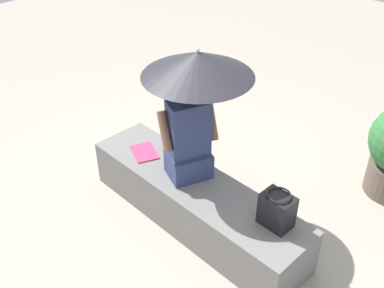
% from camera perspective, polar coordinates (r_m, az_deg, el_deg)
% --- Properties ---
extents(ground_plane, '(14.00, 14.00, 0.00)m').
position_cam_1_polar(ground_plane, '(4.08, 0.41, -9.54)').
color(ground_plane, '#9E9384').
extents(stone_bench, '(2.11, 0.54, 0.43)m').
position_cam_1_polar(stone_bench, '(3.94, 0.42, -7.29)').
color(stone_bench, slate).
rests_on(stone_bench, ground).
extents(person_seated, '(0.38, 0.51, 0.90)m').
position_cam_1_polar(person_seated, '(3.66, -0.45, 1.01)').
color(person_seated, navy).
rests_on(person_seated, stone_bench).
extents(parasol, '(0.85, 0.85, 1.13)m').
position_cam_1_polar(parasol, '(3.38, 0.73, 9.93)').
color(parasol, '#B7B7BC').
rests_on(parasol, stone_bench).
extents(handbag_black, '(0.24, 0.18, 0.29)m').
position_cam_1_polar(handbag_black, '(3.40, 10.52, -8.08)').
color(handbag_black, black).
rests_on(handbag_black, stone_bench).
extents(magazine, '(0.34, 0.29, 0.01)m').
position_cam_1_polar(magazine, '(4.15, -5.95, -1.02)').
color(magazine, '#D83866').
rests_on(magazine, stone_bench).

